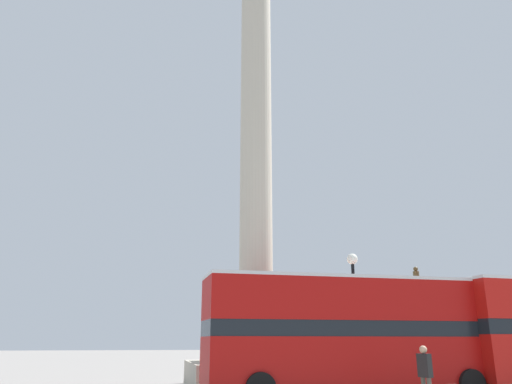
{
  "coord_description": "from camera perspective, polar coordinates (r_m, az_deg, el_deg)",
  "views": [
    {
      "loc": [
        -4.93,
        -22.76,
        1.94
      ],
      "look_at": [
        0.0,
        0.0,
        8.92
      ],
      "focal_mm": 35.0,
      "sensor_mm": 36.0,
      "label": 1
    }
  ],
  "objects": [
    {
      "name": "bus_a",
      "position": [
        19.45,
        11.05,
        -15.19
      ],
      "size": [
        11.05,
        2.93,
        4.24
      ],
      "rotation": [
        0.0,
        0.0,
        0.02
      ],
      "color": "#A80F0C",
      "rests_on": "ground_plane"
    },
    {
      "name": "street_lamp",
      "position": [
        22.1,
        11.22,
        -12.51
      ],
      "size": [
        0.48,
        0.48,
        5.61
      ],
      "color": "black",
      "rests_on": "ground_plane"
    },
    {
      "name": "equestrian_statue",
      "position": [
        31.87,
        18.5,
        -15.97
      ],
      "size": [
        3.07,
        2.19,
        6.29
      ],
      "rotation": [
        0.0,
        0.0,
        0.03
      ],
      "color": "#BCB29E",
      "rests_on": "ground_plane"
    },
    {
      "name": "pedestrian_near_lamp",
      "position": [
        17.07,
        18.77,
        -18.89
      ],
      "size": [
        0.28,
        0.5,
        1.81
      ],
      "rotation": [
        0.0,
        0.0,
        1.77
      ],
      "color": "#4C473D",
      "rests_on": "ground_plane"
    },
    {
      "name": "monument_column",
      "position": [
        23.86,
        0.0,
        -4.12
      ],
      "size": [
        5.86,
        5.86,
        24.42
      ],
      "color": "#BCB29E",
      "rests_on": "ground_plane"
    }
  ]
}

